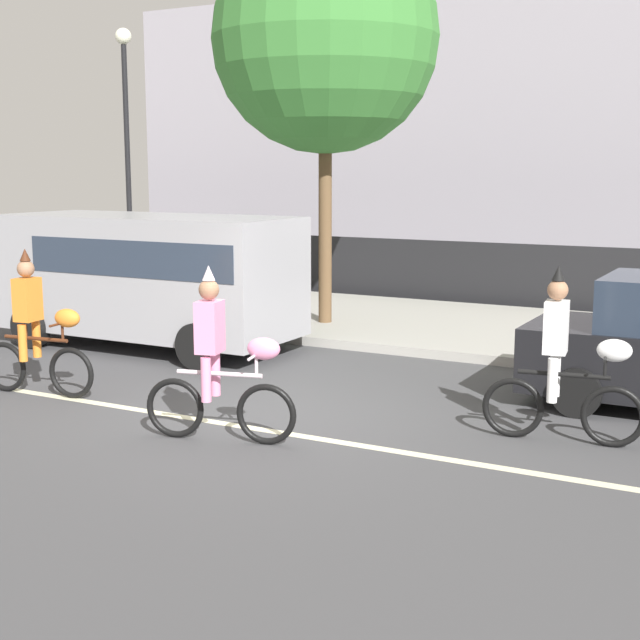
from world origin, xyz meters
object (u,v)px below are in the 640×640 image
Objects in this scene: parade_cyclist_pink at (220,366)px; parked_van_grey at (152,271)px; parade_cyclist_orange at (36,332)px; parade_cyclist_zebra at (565,366)px; street_lamp_post at (126,121)px.

parade_cyclist_pink is 0.38× the size of parked_van_grey.
parked_van_grey reaches higher than parade_cyclist_orange.
parade_cyclist_orange is at bearing 170.64° from parade_cyclist_pink.
parade_cyclist_orange is 3.30m from parade_cyclist_pink.
parade_cyclist_zebra is 0.33× the size of street_lamp_post.
parked_van_grey is (-3.93, 3.76, 0.44)m from parade_cyclist_pink.
parade_cyclist_orange is 1.00× the size of parade_cyclist_zebra.
parade_cyclist_orange is 6.64m from parade_cyclist_zebra.
parade_cyclist_pink is 0.33× the size of street_lamp_post.
street_lamp_post is at bearing 150.27° from parade_cyclist_zebra.
parade_cyclist_orange is 1.00× the size of parade_cyclist_pink.
street_lamp_post is at bearing 133.34° from parked_van_grey.
parade_cyclist_orange is at bearing -78.09° from parked_van_grey.
parade_cyclist_orange and parade_cyclist_pink have the same top height.
street_lamp_post is (-11.45, 6.54, 3.15)m from parade_cyclist_zebra.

